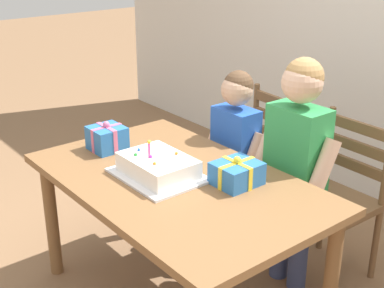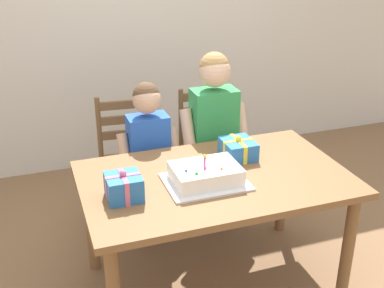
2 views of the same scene
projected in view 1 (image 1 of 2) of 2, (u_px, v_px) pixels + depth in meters
The scene contains 8 objects.
dining_table at pixel (177, 196), 2.60m from camera, with size 1.49×0.91×0.73m.
birthday_cake at pixel (158, 167), 2.57m from camera, with size 0.44×0.34×0.19m.
gift_box_red_large at pixel (237, 173), 2.49m from camera, with size 0.19×0.21×0.14m.
gift_box_beside_cake at pixel (107, 138), 2.88m from camera, with size 0.18×0.18×0.16m.
chair_left at pixel (255, 163), 3.38m from camera, with size 0.46×0.46×0.92m.
chair_right at pixel (335, 199), 2.93m from camera, with size 0.43×0.43×0.92m.
child_older at pixel (296, 154), 2.73m from camera, with size 0.46×0.26×1.28m.
child_younger at pixel (235, 145), 3.09m from camera, with size 0.40×0.23×1.12m.
Camera 1 is at (1.85, -1.39, 1.84)m, focal length 49.89 mm.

